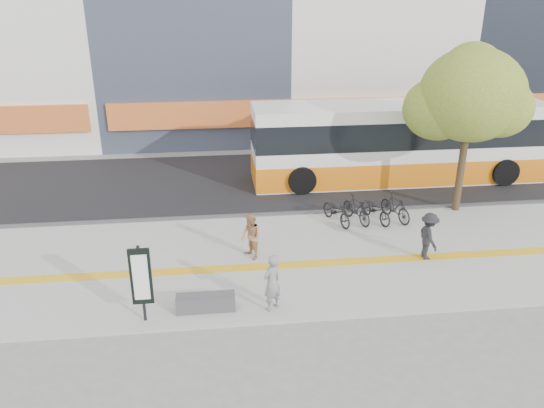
{
  "coord_description": "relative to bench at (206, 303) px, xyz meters",
  "views": [
    {
      "loc": [
        -2.23,
        -13.7,
        8.37
      ],
      "look_at": [
        -0.41,
        2.0,
        1.79
      ],
      "focal_mm": 35.22,
      "sensor_mm": 36.0,
      "label": 1
    }
  ],
  "objects": [
    {
      "name": "pedestrian_dark",
      "position": [
        7.12,
        2.16,
        0.56
      ],
      "size": [
        0.63,
        1.04,
        1.57
      ],
      "primitive_type": "imported",
      "rotation": [
        0.0,
        0.0,
        1.62
      ],
      "color": "black",
      "rests_on": "sidewalk"
    },
    {
      "name": "street",
      "position": [
        2.6,
        10.2,
        -0.28
      ],
      "size": [
        40.0,
        8.0,
        0.06
      ],
      "primitive_type": "cube",
      "color": "black",
      "rests_on": "ground"
    },
    {
      "name": "ground",
      "position": [
        2.6,
        1.2,
        -0.3
      ],
      "size": [
        120.0,
        120.0,
        0.0
      ],
      "primitive_type": "plane",
      "color": "slate",
      "rests_on": "ground"
    },
    {
      "name": "bicycle_row",
      "position": [
        5.92,
        5.2,
        0.27
      ],
      "size": [
        3.34,
        1.88,
        1.04
      ],
      "color": "black",
      "rests_on": "sidewalk"
    },
    {
      "name": "street_tree",
      "position": [
        9.78,
        6.02,
        4.21
      ],
      "size": [
        4.4,
        3.8,
        6.31
      ],
      "color": "#342617",
      "rests_on": "sidewalk"
    },
    {
      "name": "tactile_strip",
      "position": [
        2.6,
        2.2,
        -0.22
      ],
      "size": [
        40.0,
        0.45,
        0.01
      ],
      "primitive_type": "cube",
      "color": "gold",
      "rests_on": "sidewalk"
    },
    {
      "name": "bench",
      "position": [
        0.0,
        0.0,
        0.0
      ],
      "size": [
        1.6,
        0.45,
        0.45
      ],
      "primitive_type": "cube",
      "color": "#39393C",
      "rests_on": "sidewalk"
    },
    {
      "name": "pedestrian_tan",
      "position": [
        1.47,
        2.83,
        0.54
      ],
      "size": [
        0.86,
        0.93,
        1.53
      ],
      "primitive_type": "imported",
      "rotation": [
        0.0,
        0.0,
        -1.09
      ],
      "color": "#A77852",
      "rests_on": "sidewalk"
    },
    {
      "name": "curb",
      "position": [
        2.6,
        6.2,
        -0.23
      ],
      "size": [
        40.0,
        0.25,
        0.14
      ],
      "primitive_type": "cube",
      "color": "#39393C",
      "rests_on": "ground"
    },
    {
      "name": "sidewalk",
      "position": [
        2.6,
        2.7,
        -0.27
      ],
      "size": [
        40.0,
        7.0,
        0.08
      ],
      "primitive_type": "cube",
      "color": "gray",
      "rests_on": "ground"
    },
    {
      "name": "seated_woman",
      "position": [
        1.8,
        -0.16,
        0.6
      ],
      "size": [
        0.72,
        0.68,
        1.65
      ],
      "primitive_type": "imported",
      "rotation": [
        0.0,
        0.0,
        3.82
      ],
      "color": "black",
      "rests_on": "sidewalk"
    },
    {
      "name": "bus",
      "position": [
        8.59,
        9.7,
        1.38
      ],
      "size": [
        12.95,
        3.07,
        3.45
      ],
      "color": "silver",
      "rests_on": "street"
    },
    {
      "name": "signboard",
      "position": [
        -1.6,
        -0.31,
        1.06
      ],
      "size": [
        0.55,
        0.1,
        2.2
      ],
      "color": "black",
      "rests_on": "sidewalk"
    }
  ]
}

